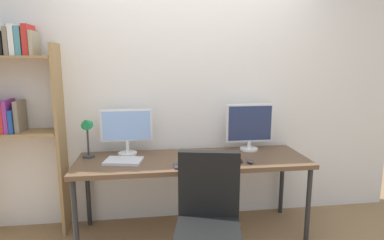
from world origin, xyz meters
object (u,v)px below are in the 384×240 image
Objects in this scene: keyboard_main at (196,165)px; mouse_left_side at (250,161)px; bookshelf at (6,101)px; monitor_right at (250,126)px; laptop_closed at (124,161)px; desk at (193,164)px; desk_lamp at (87,129)px; monitor_left at (127,129)px; office_chair at (208,238)px; mouse_right_side at (239,160)px.

keyboard_main is 0.48m from mouse_left_side.
monitor_right is (2.24, -0.02, -0.28)m from bookshelf.
bookshelf reaches higher than laptop_closed.
desk_lamp is (-0.95, 0.15, 0.32)m from desk.
monitor_left reaches higher than desk.
mouse_left_side reaches higher than desk.
monitor_left reaches higher than laptop_closed.
office_chair is at bearing -89.98° from desk.
laptop_closed is (1.02, -0.26, -0.52)m from bookshelf.
monitor_right is (0.60, 0.21, 0.30)m from desk.
monitor_right is at bearing 61.04° from mouse_right_side.
mouse_left_side is at bearing -26.34° from mouse_right_side.
desk_lamp is (-1.55, -0.06, 0.02)m from monitor_right.
desk_lamp is (0.69, -0.08, -0.26)m from bookshelf.
bookshelf is 4.13× the size of monitor_right.
desk is 0.83m from office_chair.
desk_lamp is at bearing 166.22° from mouse_left_side.
keyboard_main is 1.19× the size of laptop_closed.
keyboard_main is at bearing 90.02° from office_chair.
bookshelf is at bearing 148.52° from office_chair.
keyboard_main is at bearing -90.00° from desk.
monitor_right is 1.24× the size of keyboard_main.
monitor_left is 1.18× the size of desk_lamp.
monitor_left is 1.20m from monitor_right.
keyboard_main reaches higher than desk.
monitor_left is (-0.60, 0.99, 0.59)m from office_chair.
bookshelf is at bearing 168.52° from mouse_left_side.
mouse_right_side is at bearing -10.82° from bookshelf.
monitor_right reaches higher than office_chair.
mouse_left_side is (2.12, -0.43, -0.51)m from bookshelf.
desk is 0.63m from laptop_closed.
monitor_left is 0.78m from keyboard_main.
bookshelf is 1.97× the size of office_chair.
desk_lamp is 4.23× the size of mouse_right_side.
desk is 5.51× the size of keyboard_main.
keyboard_main is (1.64, -0.46, -0.52)m from bookshelf.
desk_lamp is at bearing -6.62° from bookshelf.
mouse_left_side is at bearing 2.66° from laptop_closed.
bookshelf is 1.78m from keyboard_main.
bookshelf is 6.10× the size of laptop_closed.
keyboard_main is at bearing -36.39° from monitor_left.
keyboard_main is at bearing -21.74° from desk_lamp.
bookshelf is 2.26m from monitor_right.
mouse_right_side is at bearing -118.96° from monitor_right.
mouse_left_side is at bearing 50.29° from office_chair.
mouse_left_side is (-0.12, -0.41, -0.23)m from monitor_right.
desk is 21.93× the size of mouse_left_side.
mouse_left_side and mouse_right_side have the same top height.
keyboard_main is at bearing -143.60° from monitor_right.
desk_lamp is at bearing 167.07° from mouse_right_side.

